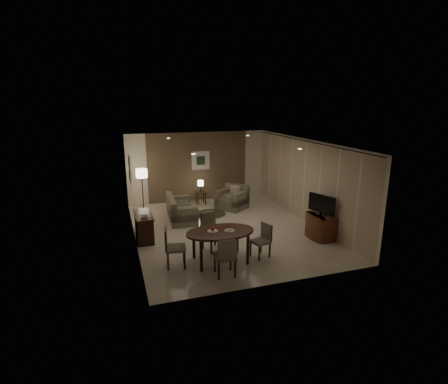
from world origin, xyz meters
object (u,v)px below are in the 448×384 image
object	(u,v)px
tv_cabinet	(321,226)
armchair	(232,197)
sofa	(181,208)
console_desk	(144,227)
chair_near	(225,256)
chair_far	(213,232)
side_table	(201,198)
chair_left	(176,247)
chair_right	(260,241)
dining_table	(220,246)
floor_lamp	(143,191)

from	to	relation	value
tv_cabinet	armchair	distance (m)	3.79
sofa	tv_cabinet	bearing A→B (deg)	-125.86
console_desk	armchair	size ratio (longest dim) A/B	1.25
armchair	chair_near	bearing A→B (deg)	-58.24
chair_far	side_table	distance (m)	4.31
chair_left	chair_right	size ratio (longest dim) A/B	1.12
armchair	console_desk	bearing A→B (deg)	-96.69
chair_near	armchair	xyz separation A→B (m)	(1.84, 4.74, -0.04)
dining_table	armchair	distance (m)	4.39
dining_table	chair_far	xyz separation A→B (m)	(0.02, 0.72, 0.11)
tv_cabinet	sofa	bearing A→B (deg)	141.01
side_table	chair_left	bearing A→B (deg)	-110.97
chair_far	sofa	distance (m)	2.71
chair_near	chair_far	world-z (taller)	chair_far
console_desk	tv_cabinet	size ratio (longest dim) A/B	1.33
console_desk	chair_right	size ratio (longest dim) A/B	1.39
tv_cabinet	dining_table	world-z (taller)	dining_table
sofa	side_table	world-z (taller)	sofa
chair_left	floor_lamp	distance (m)	4.61
chair_near	side_table	size ratio (longest dim) A/B	1.99
sofa	side_table	bearing A→B (deg)	-31.40
side_table	floor_lamp	size ratio (longest dim) A/B	0.30
chair_left	armchair	bearing A→B (deg)	-27.14
tv_cabinet	chair_left	bearing A→B (deg)	-173.59
dining_table	chair_left	bearing A→B (deg)	176.26
console_desk	chair_right	xyz separation A→B (m)	(2.70, -2.14, 0.06)
chair_far	tv_cabinet	bearing A→B (deg)	-21.31
tv_cabinet	floor_lamp	world-z (taller)	floor_lamp
console_desk	chair_far	xyz separation A→B (m)	(1.68, -1.34, 0.13)
chair_far	side_table	bearing A→B (deg)	61.53
console_desk	chair_left	distance (m)	2.07
chair_right	console_desk	bearing A→B (deg)	-144.60
chair_near	chair_far	xyz separation A→B (m)	(0.14, 1.42, 0.03)
chair_near	chair_left	world-z (taller)	chair_left
chair_near	chair_left	xyz separation A→B (m)	(-0.98, 0.78, 0.01)
chair_near	floor_lamp	size ratio (longest dim) A/B	0.60
armchair	chair_far	bearing A→B (deg)	-64.14
chair_near	floor_lamp	xyz separation A→B (m)	(-1.31, 5.37, 0.31)
tv_cabinet	floor_lamp	bearing A→B (deg)	138.62
tv_cabinet	dining_table	xyz separation A→B (m)	(-3.23, -0.56, 0.05)
chair_left	sofa	world-z (taller)	chair_left
console_desk	sofa	size ratio (longest dim) A/B	0.71
chair_far	side_table	world-z (taller)	chair_far
dining_table	sofa	distance (m)	3.42
console_desk	chair_far	size ratio (longest dim) A/B	1.19
chair_near	side_table	distance (m)	5.73
console_desk	armchair	distance (m)	3.92
chair_right	side_table	xyz separation A→B (m)	(-0.27, 5.04, -0.20)
chair_far	chair_right	xyz separation A→B (m)	(1.01, -0.80, -0.07)
floor_lamp	sofa	bearing A→B (deg)	-47.79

